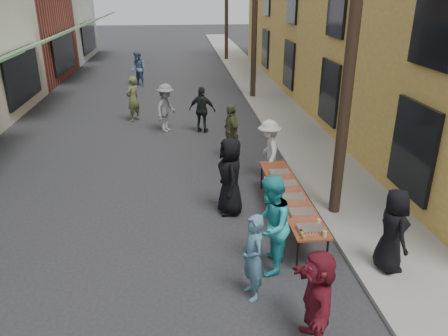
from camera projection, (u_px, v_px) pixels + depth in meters
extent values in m
plane|color=#28282B|center=(147.00, 311.00, 7.43)|extent=(120.00, 120.00, 0.00)
cube|color=gray|center=(267.00, 97.00, 21.65)|extent=(2.20, 60.00, 0.10)
cylinder|color=#2D2116|center=(355.00, 19.00, 8.86)|extent=(0.26, 0.26, 9.00)
cylinder|color=#2D2116|center=(255.00, 1.00, 19.87)|extent=(0.26, 0.26, 9.00)
cube|color=maroon|center=(290.00, 194.00, 9.95)|extent=(0.70, 4.00, 0.04)
cylinder|color=black|center=(298.00, 255.00, 8.34)|extent=(0.04, 0.04, 0.71)
cylinder|color=black|center=(327.00, 254.00, 8.40)|extent=(0.04, 0.04, 0.71)
cylinder|color=black|center=(262.00, 177.00, 11.79)|extent=(0.04, 0.04, 0.71)
cylinder|color=black|center=(283.00, 176.00, 11.85)|extent=(0.04, 0.04, 0.71)
cube|color=maroon|center=(311.00, 229.00, 8.41)|extent=(0.50, 0.33, 0.08)
cube|color=#B2B2B7|center=(302.00, 213.00, 9.01)|extent=(0.50, 0.33, 0.08)
cube|color=tan|center=(293.00, 197.00, 9.65)|extent=(0.50, 0.33, 0.08)
cube|color=#B2B2B7|center=(286.00, 184.00, 10.30)|extent=(0.50, 0.33, 0.08)
cube|color=tan|center=(279.00, 173.00, 10.94)|extent=(0.50, 0.33, 0.08)
cylinder|color=#A57F26|center=(304.00, 237.00, 8.12)|extent=(0.07, 0.07, 0.08)
cylinder|color=#A57F26|center=(302.00, 235.00, 8.21)|extent=(0.07, 0.07, 0.08)
cylinder|color=#A57F26|center=(301.00, 232.00, 8.30)|extent=(0.07, 0.07, 0.08)
cylinder|color=tan|center=(325.00, 234.00, 8.20)|extent=(0.08, 0.08, 0.12)
imported|color=black|center=(230.00, 176.00, 10.32)|extent=(0.68, 0.98, 1.90)
imported|color=teal|center=(253.00, 257.00, 7.49)|extent=(0.50, 0.66, 1.61)
imported|color=#2AADB0|center=(270.00, 225.00, 8.14)|extent=(1.04, 1.16, 1.97)
imported|color=white|center=(269.00, 151.00, 12.12)|extent=(0.74, 1.19, 1.76)
imported|color=brown|center=(231.00, 132.00, 13.62)|extent=(0.67, 1.12, 1.79)
imported|color=maroon|center=(317.00, 299.00, 6.47)|extent=(0.59, 1.55, 1.64)
imported|color=black|center=(393.00, 230.00, 8.09)|extent=(0.55, 0.82, 1.65)
imported|color=gray|center=(166.00, 108.00, 16.28)|extent=(1.13, 1.35, 1.81)
imported|color=black|center=(202.00, 110.00, 16.20)|extent=(1.09, 0.75, 1.72)
imported|color=brown|center=(133.00, 99.00, 17.59)|extent=(0.74, 0.79, 1.82)
imported|color=#4C6A92|center=(138.00, 69.00, 23.85)|extent=(1.15, 1.13, 1.87)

